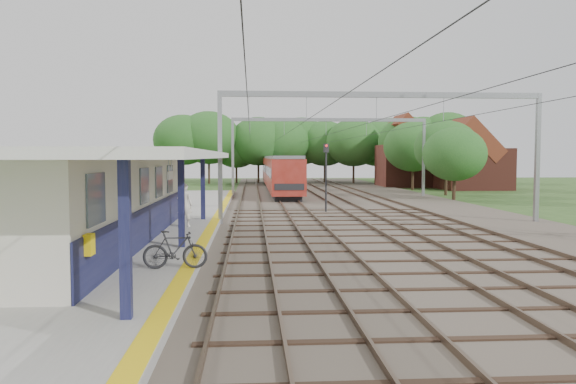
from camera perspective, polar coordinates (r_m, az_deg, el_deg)
name	(u,v)px	position (r m, az deg, el deg)	size (l,w,h in m)	color
ground	(381,294)	(15.13, 9.44, -10.23)	(160.00, 160.00, 0.00)	#2D4C1E
ballast_bed	(344,201)	(45.05, 5.70, -0.93)	(18.00, 90.00, 0.10)	#473D33
platform	(169,225)	(28.80, -11.95, -3.31)	(5.00, 52.00, 0.35)	gray
yellow_stripe	(214,221)	(28.54, -7.48, -2.96)	(0.45, 52.00, 0.01)	yellow
station_building	(104,198)	(22.05, -18.17, -0.63)	(3.41, 18.00, 3.40)	beige
canopy	(128,156)	(20.77, -15.98, 3.58)	(6.40, 20.00, 3.44)	#13153C
rail_tracks	(313,200)	(44.70, 2.54, -0.79)	(11.80, 88.00, 0.15)	brown
catenary_system	(347,130)	(40.20, 6.00, 6.31)	(17.22, 88.00, 7.00)	gray
tree_band	(308,146)	(71.79, 2.04, 4.66)	(31.72, 30.88, 8.82)	#382619
house_near	(473,162)	(65.04, 18.30, 2.89)	(7.00, 6.12, 7.89)	brown
house_far	(413,160)	(69.07, 12.58, 3.22)	(8.00, 6.12, 8.66)	brown
person	(185,205)	(26.57, -10.47, -1.30)	(0.74, 0.48, 2.02)	silver
bicycle	(175,250)	(16.67, -11.40, -5.77)	(0.53, 1.86, 1.12)	black
train	(279,172)	(59.59, -0.97, 2.07)	(2.72, 33.82, 3.58)	black
signal_post	(326,169)	(35.66, 3.89, 2.32)	(0.34, 0.30, 4.42)	black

